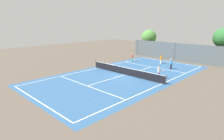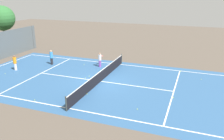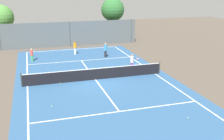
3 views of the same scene
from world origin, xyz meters
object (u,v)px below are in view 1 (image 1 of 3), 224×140
(tennis_ball_5, at_px, (134,72))
(tennis_ball_9, at_px, (154,62))
(tennis_ball_1, at_px, (137,73))
(tennis_ball_3, at_px, (162,78))
(player_2, at_px, (159,72))
(tennis_ball_11, at_px, (109,71))
(tennis_ball_4, at_px, (113,65))
(tennis_ball_2, at_px, (156,82))
(tennis_ball_13, at_px, (30,84))
(tennis_ball_7, at_px, (55,97))
(tennis_ball_12, at_px, (95,100))
(player_0, at_px, (161,59))
(tennis_ball_6, at_px, (124,99))
(player_1, at_px, (132,57))
(tennis_ball_8, at_px, (166,75))
(tennis_ball_0, at_px, (80,75))
(tennis_ball_10, at_px, (79,83))

(tennis_ball_5, xyz_separation_m, tennis_ball_9, (-1.72, 7.88, 0.00))
(tennis_ball_1, relative_size, tennis_ball_3, 1.00)
(player_2, distance_m, tennis_ball_11, 7.20)
(tennis_ball_4, bearing_deg, tennis_ball_2, -17.03)
(tennis_ball_13, bearing_deg, tennis_ball_11, 78.59)
(tennis_ball_7, relative_size, tennis_ball_12, 1.00)
(player_0, distance_m, tennis_ball_1, 7.98)
(tennis_ball_2, bearing_deg, tennis_ball_9, 122.87)
(player_0, bearing_deg, tennis_ball_5, -87.35)
(player_0, height_order, tennis_ball_6, player_0)
(tennis_ball_2, bearing_deg, tennis_ball_5, 159.74)
(player_1, distance_m, tennis_ball_8, 9.78)
(tennis_ball_2, bearing_deg, tennis_ball_11, -179.17)
(tennis_ball_6, height_order, tennis_ball_12, same)
(player_2, relative_size, tennis_ball_6, 23.16)
(tennis_ball_0, distance_m, tennis_ball_5, 7.40)
(tennis_ball_0, bearing_deg, tennis_ball_9, 79.79)
(player_2, height_order, tennis_ball_11, player_2)
(player_2, relative_size, tennis_ball_5, 23.16)
(tennis_ball_1, bearing_deg, tennis_ball_11, -156.34)
(tennis_ball_5, bearing_deg, player_1, 130.59)
(player_1, bearing_deg, tennis_ball_8, -24.31)
(tennis_ball_7, height_order, tennis_ball_10, same)
(player_1, relative_size, tennis_ball_11, 20.56)
(player_1, xyz_separation_m, tennis_ball_11, (2.00, -7.79, -0.67))
(player_1, height_order, tennis_ball_3, player_1)
(tennis_ball_3, distance_m, tennis_ball_8, 1.65)
(tennis_ball_5, bearing_deg, tennis_ball_4, 165.65)
(player_1, height_order, tennis_ball_5, player_1)
(tennis_ball_0, relative_size, tennis_ball_3, 1.00)
(player_0, height_order, tennis_ball_13, player_0)
(player_0, distance_m, player_2, 8.68)
(tennis_ball_0, xyz_separation_m, tennis_ball_11, (1.05, 4.33, 0.00))
(tennis_ball_4, height_order, tennis_ball_5, same)
(tennis_ball_5, bearing_deg, tennis_ball_3, 5.88)
(tennis_ball_3, bearing_deg, tennis_ball_2, -80.11)
(tennis_ball_3, bearing_deg, player_1, 148.71)
(tennis_ball_3, xyz_separation_m, tennis_ball_4, (-9.58, 0.99, 0.00))
(tennis_ball_12, bearing_deg, tennis_ball_4, 127.77)
(tennis_ball_8, distance_m, tennis_ball_9, 7.98)
(player_1, height_order, tennis_ball_7, player_1)
(tennis_ball_11, relative_size, tennis_ball_13, 1.00)
(player_0, relative_size, tennis_ball_4, 23.60)
(tennis_ball_8, xyz_separation_m, tennis_ball_9, (-5.43, 5.85, 0.00))
(tennis_ball_4, bearing_deg, tennis_ball_11, -53.55)
(tennis_ball_4, height_order, tennis_ball_9, same)
(tennis_ball_8, height_order, tennis_ball_9, same)
(tennis_ball_1, bearing_deg, tennis_ball_5, 168.34)
(tennis_ball_0, height_order, tennis_ball_3, same)
(player_0, relative_size, tennis_ball_11, 23.60)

